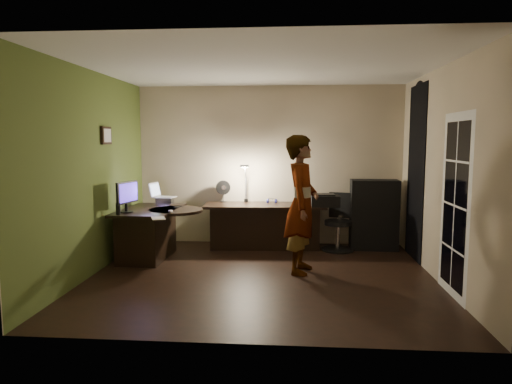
# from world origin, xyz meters

# --- Properties ---
(floor) EXTENTS (4.50, 4.00, 0.01)m
(floor) POSITION_xyz_m (0.00, 0.00, -0.01)
(floor) COLOR black
(floor) RESTS_ON ground
(ceiling) EXTENTS (4.50, 4.00, 0.01)m
(ceiling) POSITION_xyz_m (0.00, 0.00, 2.71)
(ceiling) COLOR silver
(ceiling) RESTS_ON floor
(wall_back) EXTENTS (4.50, 0.01, 2.70)m
(wall_back) POSITION_xyz_m (0.00, 2.00, 1.35)
(wall_back) COLOR #BEAC8D
(wall_back) RESTS_ON floor
(wall_front) EXTENTS (4.50, 0.01, 2.70)m
(wall_front) POSITION_xyz_m (0.00, -2.00, 1.35)
(wall_front) COLOR #BEAC8D
(wall_front) RESTS_ON floor
(wall_left) EXTENTS (0.01, 4.00, 2.70)m
(wall_left) POSITION_xyz_m (-2.25, 0.00, 1.35)
(wall_left) COLOR #BEAC8D
(wall_left) RESTS_ON floor
(wall_right) EXTENTS (0.01, 4.00, 2.70)m
(wall_right) POSITION_xyz_m (2.25, 0.00, 1.35)
(wall_right) COLOR #BEAC8D
(wall_right) RESTS_ON floor
(green_wall_overlay) EXTENTS (0.00, 4.00, 2.70)m
(green_wall_overlay) POSITION_xyz_m (-2.24, 0.00, 1.35)
(green_wall_overlay) COLOR #4B5F25
(green_wall_overlay) RESTS_ON floor
(arched_doorway) EXTENTS (0.01, 0.90, 2.60)m
(arched_doorway) POSITION_xyz_m (2.24, 1.15, 1.30)
(arched_doorway) COLOR black
(arched_doorway) RESTS_ON floor
(french_door) EXTENTS (0.02, 0.92, 2.10)m
(french_door) POSITION_xyz_m (2.24, -0.55, 1.05)
(french_door) COLOR white
(french_door) RESTS_ON floor
(framed_picture) EXTENTS (0.04, 0.30, 0.25)m
(framed_picture) POSITION_xyz_m (-2.22, 0.45, 1.85)
(framed_picture) COLOR black
(framed_picture) RESTS_ON wall_left
(desk_left) EXTENTS (0.84, 1.33, 0.76)m
(desk_left) POSITION_xyz_m (-1.74, 0.81, 0.38)
(desk_left) COLOR black
(desk_left) RESTS_ON floor
(desk_right) EXTENTS (2.00, 0.79, 0.74)m
(desk_right) POSITION_xyz_m (-0.05, 1.57, 0.37)
(desk_right) COLOR black
(desk_right) RESTS_ON floor
(cabinet) EXTENTS (0.77, 0.40, 1.14)m
(cabinet) POSITION_xyz_m (1.74, 1.68, 0.57)
(cabinet) COLOR black
(cabinet) RESTS_ON floor
(laptop_stand) EXTENTS (0.25, 0.21, 0.10)m
(laptop_stand) POSITION_xyz_m (-1.64, 1.31, 0.81)
(laptop_stand) COLOR silver
(laptop_stand) RESTS_ON desk_left
(laptop) EXTENTS (0.40, 0.38, 0.24)m
(laptop) POSITION_xyz_m (-1.64, 1.31, 0.99)
(laptop) COLOR silver
(laptop) RESTS_ON laptop_stand
(monitor) EXTENTS (0.21, 0.49, 0.32)m
(monitor) POSITION_xyz_m (-1.96, 0.45, 0.92)
(monitor) COLOR black
(monitor) RESTS_ON desk_left
(mouse) EXTENTS (0.08, 0.10, 0.03)m
(mouse) POSITION_xyz_m (-1.34, 0.51, 0.78)
(mouse) COLOR silver
(mouse) RESTS_ON desk_left
(phone) EXTENTS (0.11, 0.15, 0.01)m
(phone) POSITION_xyz_m (-1.36, 1.00, 0.76)
(phone) COLOR black
(phone) RESTS_ON desk_left
(pen) EXTENTS (0.02, 0.13, 0.01)m
(pen) POSITION_xyz_m (-1.28, 1.04, 0.76)
(pen) COLOR black
(pen) RESTS_ON desk_left
(speaker) EXTENTS (0.07, 0.07, 0.16)m
(speaker) POSITION_xyz_m (-2.00, 0.25, 0.84)
(speaker) COLOR black
(speaker) RESTS_ON desk_left
(notepad) EXTENTS (0.24, 0.28, 0.01)m
(notepad) POSITION_xyz_m (-1.35, -0.03, 0.77)
(notepad) COLOR silver
(notepad) RESTS_ON desk_left
(desk_fan) EXTENTS (0.27, 0.21, 0.37)m
(desk_fan) POSITION_xyz_m (-0.77, 1.81, 0.92)
(desk_fan) COLOR black
(desk_fan) RESTS_ON desk_right
(headphones) EXTENTS (0.19, 0.13, 0.08)m
(headphones) POSITION_xyz_m (0.06, 1.77, 0.77)
(headphones) COLOR navy
(headphones) RESTS_ON desk_right
(printer) EXTENTS (0.46, 0.37, 0.20)m
(printer) POSITION_xyz_m (0.92, 1.45, 0.83)
(printer) COLOR black
(printer) RESTS_ON desk_right
(desk_lamp) EXTENTS (0.23, 0.34, 0.70)m
(desk_lamp) POSITION_xyz_m (-0.38, 1.83, 1.08)
(desk_lamp) COLOR black
(desk_lamp) RESTS_ON desk_right
(office_chair) EXTENTS (0.64, 0.64, 0.93)m
(office_chair) POSITION_xyz_m (1.14, 1.52, 0.46)
(office_chair) COLOR black
(office_chair) RESTS_ON floor
(person) EXTENTS (0.55, 0.73, 1.86)m
(person) POSITION_xyz_m (0.53, 0.27, 0.93)
(person) COLOR #D8A88C
(person) RESTS_ON floor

